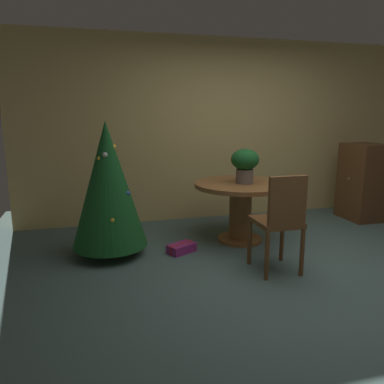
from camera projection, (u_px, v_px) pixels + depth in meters
ground_plane at (298, 271)px, 3.79m from camera, size 6.60×6.60×0.00m
back_wall_panel at (225, 130)px, 5.59m from camera, size 6.00×0.10×2.60m
round_dining_table at (241, 201)px, 4.58m from camera, size 1.12×1.12×0.73m
flower_vase at (245, 163)px, 4.45m from camera, size 0.33×0.33×0.41m
wooden_chair_near at (280, 218)px, 3.64m from camera, size 0.42×0.44×0.99m
holiday_tree at (108, 185)px, 4.06m from camera, size 0.82×0.82×1.48m
gift_box_purple at (182, 248)px, 4.28m from camera, size 0.36×0.30×0.10m
wooden_cabinet at (363, 182)px, 5.55m from camera, size 0.52×0.60×1.11m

